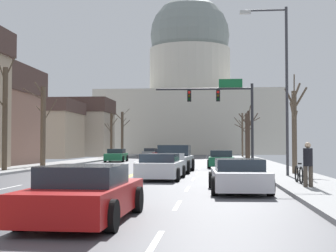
{
  "coord_description": "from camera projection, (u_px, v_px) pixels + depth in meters",
  "views": [
    {
      "loc": [
        4.51,
        -22.16,
        1.67
      ],
      "look_at": [
        -0.25,
        28.86,
        3.65
      ],
      "focal_mm": 52.57,
      "sensor_mm": 36.0,
      "label": 1
    }
  ],
  "objects": [
    {
      "name": "sedan_near_04",
      "position": [
        85.0,
        195.0,
        10.84
      ],
      "size": [
        2.12,
        4.59,
        1.22
      ],
      "color": "#B71414",
      "rests_on": "ground"
    },
    {
      "name": "pickup_truck_near_01",
      "position": [
        173.0,
        160.0,
        30.34
      ],
      "size": [
        2.5,
        5.76,
        1.66
      ],
      "color": "#ADB2B7",
      "rests_on": "ground"
    },
    {
      "name": "bare_tree_01",
      "position": [
        111.0,
        134.0,
        64.25
      ],
      "size": [
        1.38,
        2.0,
        5.95
      ],
      "color": "#4C3D2D",
      "rests_on": "ground"
    },
    {
      "name": "bare_tree_07",
      "position": [
        5.0,
        116.0,
        29.98
      ],
      "size": [
        1.62,
        2.37,
        7.03
      ],
      "color": "#4C3D2D",
      "rests_on": "ground"
    },
    {
      "name": "capitol_building",
      "position": [
        190.0,
        91.0,
        93.37
      ],
      "size": [
        33.05,
        19.04,
        32.43
      ],
      "color": "beige",
      "rests_on": "ground"
    },
    {
      "name": "sedan_near_00",
      "position": [
        221.0,
        160.0,
        36.08
      ],
      "size": [
        2.02,
        4.48,
        1.28
      ],
      "color": "#1E7247",
      "rests_on": "ground"
    },
    {
      "name": "flank_building_02",
      "position": [
        43.0,
        129.0,
        62.72
      ],
      "size": [
        8.74,
        9.15,
        7.33
      ],
      "color": "tan",
      "rests_on": "ground"
    },
    {
      "name": "sedan_near_03",
      "position": [
        239.0,
        176.0,
        17.54
      ],
      "size": [
        2.18,
        4.67,
        1.18
      ],
      "color": "silver",
      "rests_on": "ground"
    },
    {
      "name": "ground",
      "position": [
        115.0,
        181.0,
        22.41
      ],
      "size": [
        20.0,
        180.0,
        0.2
      ],
      "color": "#4C4C51"
    },
    {
      "name": "flank_building_03",
      "position": [
        81.0,
        127.0,
        72.86
      ],
      "size": [
        8.83,
        7.92,
        8.47
      ],
      "color": "#B2A38E",
      "rests_on": "ground"
    },
    {
      "name": "pedestrian_00",
      "position": [
        308.0,
        162.0,
        17.92
      ],
      "size": [
        0.35,
        0.34,
        1.63
      ],
      "color": "#4C4238",
      "rests_on": "ground"
    },
    {
      "name": "signal_gantry",
      "position": [
        225.0,
        103.0,
        39.77
      ],
      "size": [
        7.91,
        0.41,
        6.89
      ],
      "color": "#28282D",
      "rests_on": "ground"
    },
    {
      "name": "bare_tree_03",
      "position": [
        122.0,
        133.0,
        70.99
      ],
      "size": [
        2.14,
        1.79,
        6.73
      ],
      "color": "brown",
      "rests_on": "ground"
    },
    {
      "name": "sedan_near_02",
      "position": [
        161.0,
        167.0,
        23.8
      ],
      "size": [
        2.19,
        4.59,
        1.25
      ],
      "color": "silver",
      "rests_on": "ground"
    },
    {
      "name": "bare_tree_06",
      "position": [
        242.0,
        132.0,
        65.48
      ],
      "size": [
        2.27,
        1.82,
        6.04
      ],
      "color": "brown",
      "rests_on": "ground"
    },
    {
      "name": "bare_tree_05",
      "position": [
        43.0,
        125.0,
        36.65
      ],
      "size": [
        2.74,
        2.09,
        6.14
      ],
      "color": "brown",
      "rests_on": "ground"
    },
    {
      "name": "sedan_oncoming_00",
      "position": [
        116.0,
        156.0,
        48.93
      ],
      "size": [
        2.06,
        4.37,
        1.28
      ],
      "color": "#1E7247",
      "rests_on": "ground"
    },
    {
      "name": "bare_tree_04",
      "position": [
        246.0,
        135.0,
        56.89
      ],
      "size": [
        1.54,
        1.95,
        5.21
      ],
      "color": "#423328",
      "rests_on": "ground"
    },
    {
      "name": "sedan_oncoming_02",
      "position": [
        150.0,
        152.0,
        74.26
      ],
      "size": [
        2.13,
        4.62,
        1.18
      ],
      "color": "#9EA3A8",
      "rests_on": "ground"
    },
    {
      "name": "bare_tree_00",
      "position": [
        249.0,
        133.0,
        49.63
      ],
      "size": [
        1.45,
        1.84,
        5.5
      ],
      "color": "#423328",
      "rests_on": "ground"
    },
    {
      "name": "sedan_oncoming_01",
      "position": [
        163.0,
        154.0,
        60.46
      ],
      "size": [
        2.15,
        4.72,
        1.19
      ],
      "color": "#B71414",
      "rests_on": "ground"
    },
    {
      "name": "bicycle_parked",
      "position": [
        299.0,
        174.0,
        19.78
      ],
      "size": [
        0.12,
        1.77,
        0.85
      ],
      "color": "black",
      "rests_on": "ground"
    },
    {
      "name": "street_lamp_right",
      "position": [
        281.0,
        76.0,
        24.85
      ],
      "size": [
        2.4,
        0.24,
        8.55
      ],
      "color": "#333338",
      "rests_on": "ground"
    },
    {
      "name": "bare_tree_02",
      "position": [
        294.0,
        125.0,
        26.59
      ],
      "size": [
        1.23,
        1.79,
        5.26
      ],
      "color": "brown",
      "rests_on": "ground"
    }
  ]
}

